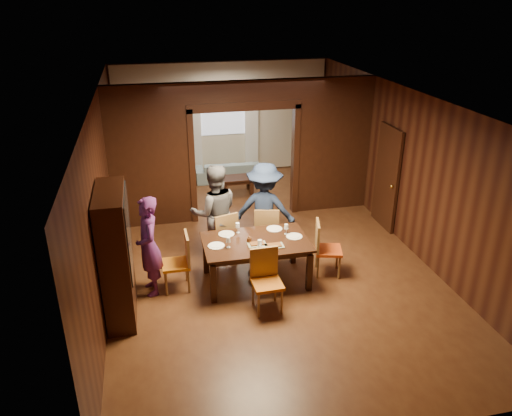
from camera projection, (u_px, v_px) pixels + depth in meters
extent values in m
plane|color=#492514|center=(262.00, 249.00, 9.48)|extent=(9.00, 9.00, 0.00)
cube|color=silver|center=(263.00, 96.00, 8.30)|extent=(5.50, 9.00, 0.02)
cube|color=black|center=(222.00, 119.00, 12.90)|extent=(5.50, 0.02, 2.90)
cube|color=black|center=(103.00, 190.00, 8.34)|extent=(0.02, 9.00, 2.90)
cube|color=black|center=(403.00, 167.00, 9.44)|extent=(0.02, 9.00, 2.90)
cube|color=black|center=(151.00, 170.00, 10.03)|extent=(1.65, 0.15, 2.40)
cube|color=black|center=(332.00, 157.00, 10.80)|extent=(1.65, 0.15, 2.40)
cube|color=black|center=(244.00, 93.00, 9.83)|extent=(5.50, 0.15, 0.50)
cube|color=beige|center=(223.00, 119.00, 12.88)|extent=(5.40, 0.04, 2.85)
imported|color=#592162|center=(149.00, 246.00, 7.85)|extent=(0.48, 0.65, 1.65)
imported|color=#525057|center=(215.00, 213.00, 8.82)|extent=(0.88, 0.69, 1.80)
imported|color=#1A2441|center=(265.00, 210.00, 9.00)|extent=(1.29, 1.01, 1.76)
imported|color=#8AA8B5|center=(229.00, 171.00, 12.82)|extent=(1.71, 0.72, 0.49)
imported|color=black|center=(259.00, 237.00, 8.20)|extent=(0.36, 0.36, 0.09)
cube|color=black|center=(256.00, 261.00, 8.30)|extent=(1.73, 1.07, 0.76)
cube|color=black|center=(237.00, 185.00, 12.00)|extent=(0.80, 0.50, 0.40)
cube|color=black|center=(116.00, 255.00, 7.23)|extent=(0.40, 1.20, 2.00)
cube|color=black|center=(387.00, 178.00, 10.04)|extent=(0.06, 0.90, 2.10)
cube|color=silver|center=(223.00, 109.00, 12.75)|extent=(1.20, 0.03, 1.30)
cube|color=white|center=(194.00, 129.00, 12.75)|extent=(0.35, 0.06, 2.40)
cube|color=white|center=(252.00, 125.00, 13.05)|extent=(0.35, 0.06, 2.40)
cylinder|color=white|center=(216.00, 246.00, 7.98)|extent=(0.27, 0.27, 0.01)
cylinder|color=silver|center=(226.00, 234.00, 8.37)|extent=(0.27, 0.27, 0.01)
cylinder|color=white|center=(274.00, 229.00, 8.55)|extent=(0.27, 0.27, 0.01)
cylinder|color=silver|center=(294.00, 236.00, 8.29)|extent=(0.27, 0.27, 0.01)
cylinder|color=white|center=(263.00, 250.00, 7.84)|extent=(0.27, 0.27, 0.01)
cube|color=gray|center=(257.00, 244.00, 8.02)|extent=(0.30, 0.20, 0.04)
cube|color=gray|center=(274.00, 245.00, 7.97)|extent=(0.30, 0.20, 0.04)
cylinder|color=silver|center=(260.00, 244.00, 7.91)|extent=(0.07, 0.07, 0.14)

